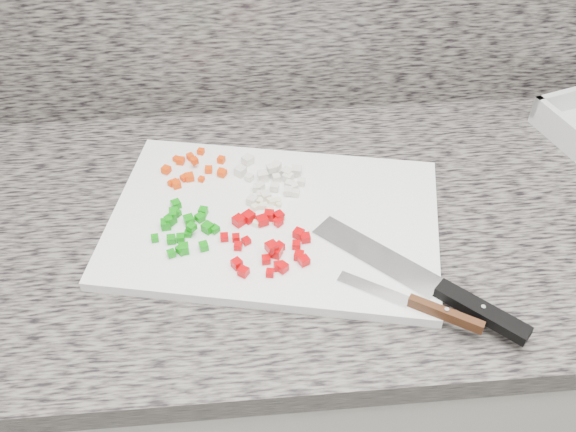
{
  "coord_description": "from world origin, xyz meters",
  "views": [
    {
      "loc": [
        -0.15,
        0.71,
        1.6
      ],
      "look_at": [
        -0.09,
        1.4,
        0.94
      ],
      "focal_mm": 40.0,
      "sensor_mm": 36.0,
      "label": 1
    }
  ],
  "objects": [
    {
      "name": "cabinet",
      "position": [
        0.0,
        1.44,
        0.43
      ],
      "size": [
        3.92,
        0.62,
        0.86
      ],
      "primitive_type": "cube",
      "color": "silver",
      "rests_on": "ground"
    },
    {
      "name": "countertop",
      "position": [
        0.0,
        1.44,
        0.88
      ],
      "size": [
        3.96,
        0.64,
        0.04
      ],
      "primitive_type": "cube",
      "color": "slate",
      "rests_on": "cabinet"
    },
    {
      "name": "cutting_board",
      "position": [
        -0.11,
        1.42,
        0.91
      ],
      "size": [
        0.56,
        0.43,
        0.02
      ],
      "primitive_type": "cube",
      "rotation": [
        0.0,
        0.0,
        -0.22
      ],
      "color": "white",
      "rests_on": "countertop"
    },
    {
      "name": "carrot_pile",
      "position": [
        -0.23,
        1.54,
        0.92
      ],
      "size": [
        0.11,
        0.1,
        0.02
      ],
      "color": "#EC3C05",
      "rests_on": "cutting_board"
    },
    {
      "name": "onion_pile",
      "position": [
        -0.1,
        1.51,
        0.92
      ],
      "size": [
        0.12,
        0.12,
        0.02
      ],
      "color": "silver",
      "rests_on": "cutting_board"
    },
    {
      "name": "green_pepper_pile",
      "position": [
        -0.24,
        1.4,
        0.92
      ],
      "size": [
        0.1,
        0.12,
        0.02
      ],
      "color": "#0C890C",
      "rests_on": "cutting_board"
    },
    {
      "name": "red_pepper_pile",
      "position": [
        -0.12,
        1.36,
        0.92
      ],
      "size": [
        0.13,
        0.13,
        0.03
      ],
      "color": "#C60207",
      "rests_on": "cutting_board"
    },
    {
      "name": "garlic_pile",
      "position": [
        -0.12,
        1.44,
        0.92
      ],
      "size": [
        0.05,
        0.06,
        0.01
      ],
      "color": "#FBF0C2",
      "rests_on": "cutting_board"
    },
    {
      "name": "chef_knife",
      "position": [
        0.11,
        1.25,
        0.92
      ],
      "size": [
        0.26,
        0.26,
        0.02
      ],
      "rotation": [
        0.0,
        0.0,
        -0.78
      ],
      "color": "#BBBDC2",
      "rests_on": "cutting_board"
    },
    {
      "name": "paring_knife",
      "position": [
        0.08,
        1.22,
        0.92
      ],
      "size": [
        0.18,
        0.12,
        0.02
      ],
      "rotation": [
        0.0,
        0.0,
        -0.57
      ],
      "color": "#BBBDC2",
      "rests_on": "cutting_board"
    }
  ]
}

